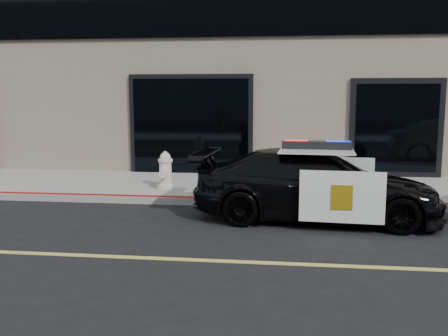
# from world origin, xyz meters

# --- Properties ---
(ground) EXTENTS (120.00, 120.00, 0.00)m
(ground) POSITION_xyz_m (0.00, 0.00, 0.00)
(ground) COLOR black
(ground) RESTS_ON ground
(sidewalk_n) EXTENTS (60.00, 3.50, 0.15)m
(sidewalk_n) POSITION_xyz_m (0.00, 5.25, 0.07)
(sidewalk_n) COLOR gray
(sidewalk_n) RESTS_ON ground
(police_car) EXTENTS (2.46, 4.77, 1.48)m
(police_car) POSITION_xyz_m (2.19, 2.58, 0.66)
(police_car) COLOR black
(police_car) RESTS_ON ground
(fire_hydrant) EXTENTS (0.39, 0.54, 0.86)m
(fire_hydrant) POSITION_xyz_m (-1.16, 4.56, 0.55)
(fire_hydrant) COLOR beige
(fire_hydrant) RESTS_ON sidewalk_n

